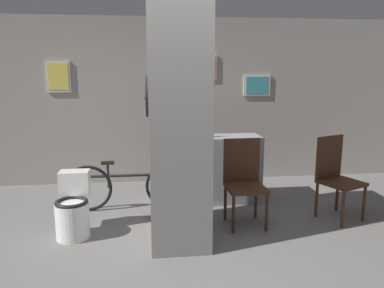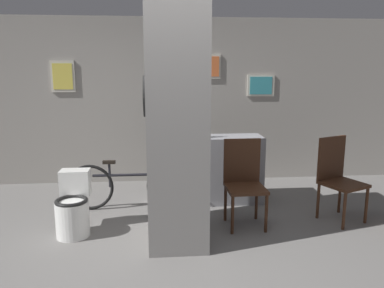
% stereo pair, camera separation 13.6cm
% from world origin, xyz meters
% --- Properties ---
extents(ground_plane, '(14.00, 14.00, 0.00)m').
position_xyz_m(ground_plane, '(0.00, 0.00, 0.00)').
color(ground_plane, slate).
extents(wall_back, '(8.00, 0.09, 2.60)m').
position_xyz_m(wall_back, '(0.00, 2.63, 1.30)').
color(wall_back, gray).
rests_on(wall_back, ground_plane).
extents(pillar_center, '(0.63, 0.98, 2.60)m').
position_xyz_m(pillar_center, '(0.04, 0.49, 1.30)').
color(pillar_center, gray).
rests_on(pillar_center, ground_plane).
extents(counter_shelf, '(1.48, 0.44, 0.92)m').
position_xyz_m(counter_shelf, '(0.52, 1.54, 0.46)').
color(counter_shelf, gray).
rests_on(counter_shelf, ground_plane).
extents(toilet, '(0.36, 0.52, 0.69)m').
position_xyz_m(toilet, '(-1.10, 0.64, 0.30)').
color(toilet, white).
rests_on(toilet, ground_plane).
extents(chair_near_pillar, '(0.45, 0.45, 1.01)m').
position_xyz_m(chair_near_pillar, '(0.84, 0.76, 0.55)').
color(chair_near_pillar, '#422616').
rests_on(chair_near_pillar, ground_plane).
extents(chair_by_doorway, '(0.58, 0.58, 1.01)m').
position_xyz_m(chair_by_doorway, '(2.01, 0.82, 0.55)').
color(chair_by_doorway, '#422616').
rests_on(chair_by_doorway, ground_plane).
extents(bicycle, '(1.64, 0.42, 0.66)m').
position_xyz_m(bicycle, '(-0.53, 1.36, 0.32)').
color(bicycle, black).
rests_on(bicycle, ground_plane).
extents(bottle_tall, '(0.06, 0.06, 0.29)m').
position_xyz_m(bottle_tall, '(0.49, 1.47, 1.02)').
color(bottle_tall, '#19598C').
rests_on(bottle_tall, counter_shelf).
extents(bottle_short, '(0.08, 0.08, 0.22)m').
position_xyz_m(bottle_short, '(0.38, 1.48, 1.00)').
color(bottle_short, '#267233').
rests_on(bottle_short, counter_shelf).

